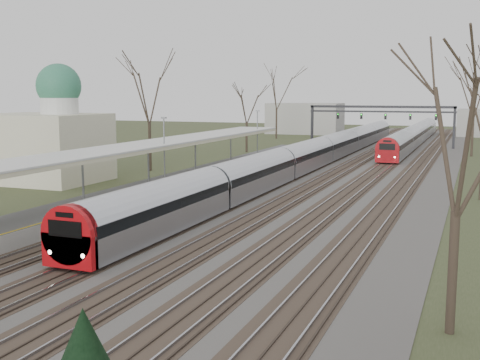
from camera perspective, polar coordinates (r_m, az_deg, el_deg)
The scene contains 9 objects.
track_bed at distance 61.58m, azimuth 8.95°, elevation 0.91°, with size 24.00×160.00×0.22m.
platform at distance 48.34m, azimuth -6.54°, elevation -0.48°, with size 3.50×69.00×1.00m, color #9E9B93.
canopy at distance 44.03m, azimuth -9.38°, elevation 3.12°, with size 4.10×50.00×3.11m.
dome_building at distance 55.45m, azimuth -18.01°, elevation 3.63°, with size 10.00×8.00×10.30m.
signal_gantry at distance 90.65m, azimuth 13.21°, elevation 6.15°, with size 21.00×0.59×6.08m.
tree_west_far at distance 60.85m, azimuth -8.65°, elevation 8.34°, with size 5.50×5.50×11.33m.
tree_east_near at distance 19.69m, azimuth 20.12°, elevation 4.36°, with size 4.50×4.50×9.27m.
train_near at distance 67.51m, azimuth 7.73°, elevation 2.77°, with size 2.62×90.21×3.05m.
train_far at distance 96.96m, azimuth 16.19°, elevation 4.13°, with size 2.62×60.21×3.05m.
Camera 1 is at (13.49, -4.66, 7.67)m, focal length 45.00 mm.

